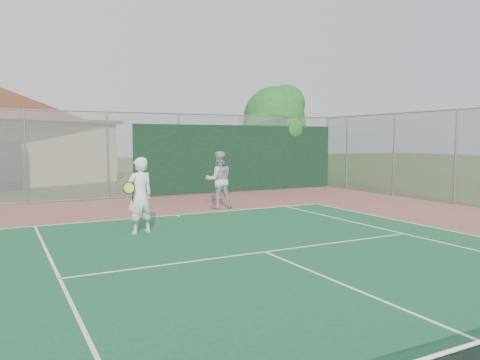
% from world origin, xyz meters
% --- Properties ---
extents(back_fence, '(20.08, 0.11, 3.53)m').
position_xyz_m(back_fence, '(2.11, 16.98, 1.67)').
color(back_fence, gray).
rests_on(back_fence, ground).
extents(side_fence_right, '(0.08, 9.00, 3.50)m').
position_xyz_m(side_fence_right, '(10.00, 12.50, 1.75)').
color(side_fence_right, gray).
rests_on(side_fence_right, ground).
extents(tree, '(3.73, 3.54, 5.21)m').
position_xyz_m(tree, '(7.90, 18.59, 3.42)').
color(tree, '#342413').
rests_on(tree, ground).
extents(player_white_front, '(0.92, 0.67, 1.94)m').
position_xyz_m(player_white_front, '(-1.79, 9.61, 0.97)').
color(player_white_front, white).
rests_on(player_white_front, ground).
extents(player_grey_back, '(1.07, 0.90, 1.98)m').
position_xyz_m(player_grey_back, '(1.86, 12.67, 0.99)').
color(player_grey_back, '#B1B4B7').
rests_on(player_grey_back, ground).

